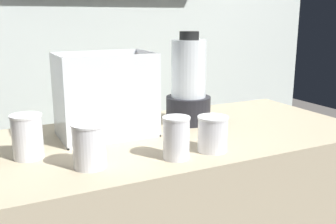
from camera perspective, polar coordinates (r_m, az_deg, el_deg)
name	(u,v)px	position (r m, az deg, el deg)	size (l,w,h in m)	color
back_wall_unit	(99,23)	(1.99, -10.09, 12.73)	(2.60, 0.24, 2.50)	silver
carrot_display_bin	(106,110)	(1.33, -9.06, 0.28)	(0.31, 0.20, 0.28)	white
blender_pitcher	(189,86)	(1.46, 3.03, 3.81)	(0.17, 0.17, 0.34)	black
juice_cup_mango_far_left	(28,139)	(1.17, -19.92, -3.78)	(0.09, 0.09, 0.13)	white
juice_cup_mango_left	(89,148)	(1.06, -11.48, -5.13)	(0.09, 0.09, 0.12)	white
juice_cup_carrot_middle	(176,140)	(1.10, 1.22, -4.13)	(0.08, 0.08, 0.12)	white
juice_cup_beet_right	(213,136)	(1.17, 6.56, -3.53)	(0.09, 0.09, 0.11)	white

